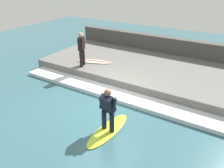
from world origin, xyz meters
TOP-DOWN VIEW (x-y plane):
  - ground_plane at (0.00, 0.00)m, footprint 28.00×28.00m
  - concrete_ledge at (3.46, 0.00)m, footprint 4.40×9.94m
  - back_wall at (5.91, 0.00)m, footprint 0.50×10.44m
  - wave_foam_crest at (0.82, 0.00)m, footprint 0.88×9.45m
  - surfboard_riding at (-1.23, -0.89)m, footprint 2.06×0.71m
  - surfer_riding at (-1.23, -0.89)m, footprint 0.43×0.63m
  - surfer_waiting_near at (1.81, 2.46)m, footprint 0.52×0.33m
  - surfboard_waiting_near at (2.50, 2.27)m, footprint 1.04×1.86m

SIDE VIEW (x-z plane):
  - ground_plane at x=0.00m, z-range 0.00..0.00m
  - surfboard_riding at x=-1.23m, z-range 0.00..0.06m
  - wave_foam_crest at x=0.82m, z-range 0.00..0.15m
  - concrete_ledge at x=3.46m, z-range 0.00..0.48m
  - surfboard_waiting_near at x=2.50m, z-range 0.48..0.54m
  - back_wall at x=5.91m, z-range 0.00..1.34m
  - surfer_riding at x=-1.23m, z-range 0.14..1.61m
  - surfer_waiting_near at x=1.81m, z-range 0.58..2.19m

